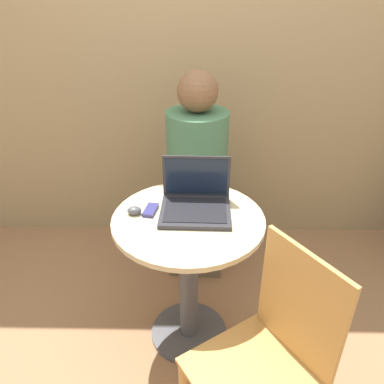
{
  "coord_description": "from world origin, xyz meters",
  "views": [
    {
      "loc": [
        0.04,
        -1.38,
        1.65
      ],
      "look_at": [
        0.02,
        0.05,
        0.84
      ],
      "focal_mm": 35.0,
      "sensor_mm": 36.0,
      "label": 1
    }
  ],
  "objects_px": {
    "laptop": "(196,201)",
    "person_seated": "(197,191)",
    "cell_phone": "(151,210)",
    "chair_empty": "(268,360)"
  },
  "relations": [
    {
      "from": "laptop",
      "to": "cell_phone",
      "type": "relative_size",
      "value": 2.83
    },
    {
      "from": "laptop",
      "to": "person_seated",
      "type": "relative_size",
      "value": 0.25
    },
    {
      "from": "laptop",
      "to": "person_seated",
      "type": "bearing_deg",
      "value": 89.16
    },
    {
      "from": "cell_phone",
      "to": "person_seated",
      "type": "bearing_deg",
      "value": 69.57
    },
    {
      "from": "cell_phone",
      "to": "chair_empty",
      "type": "distance_m",
      "value": 0.77
    },
    {
      "from": "person_seated",
      "to": "chair_empty",
      "type": "bearing_deg",
      "value": -76.85
    },
    {
      "from": "cell_phone",
      "to": "person_seated",
      "type": "xyz_separation_m",
      "value": [
        0.21,
        0.56,
        -0.22
      ]
    },
    {
      "from": "cell_phone",
      "to": "chair_empty",
      "type": "xyz_separation_m",
      "value": [
        0.47,
        -0.54,
        -0.29
      ]
    },
    {
      "from": "laptop",
      "to": "chair_empty",
      "type": "bearing_deg",
      "value": -64.85
    },
    {
      "from": "person_seated",
      "to": "cell_phone",
      "type": "bearing_deg",
      "value": -110.43
    }
  ]
}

